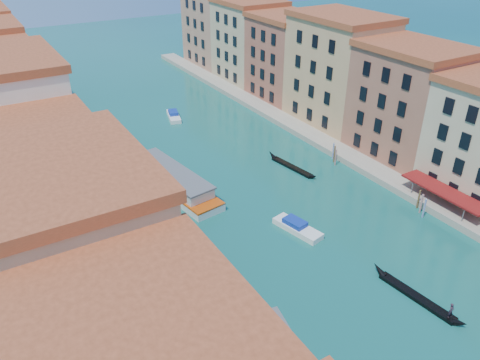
# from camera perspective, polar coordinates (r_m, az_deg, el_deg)

# --- Properties ---
(left_bank_palazzos) EXTENTS (12.80, 128.40, 21.00)m
(left_bank_palazzos) POSITION_cam_1_polar(r_m,az_deg,el_deg) (64.22, -24.33, 2.66)
(left_bank_palazzos) COLOR beige
(left_bank_palazzos) RESTS_ON ground
(right_bank_palazzos) EXTENTS (12.80, 128.40, 21.00)m
(right_bank_palazzos) POSITION_cam_1_polar(r_m,az_deg,el_deg) (88.13, 14.39, 11.26)
(right_bank_palazzos) COLOR #983F35
(right_bank_palazzos) RESTS_ON ground
(quay) EXTENTS (4.00, 140.00, 1.00)m
(quay) POSITION_cam_1_polar(r_m,az_deg,el_deg) (86.21, 9.79, 4.75)
(quay) COLOR #A19781
(quay) RESTS_ON ground
(vaporetto_far) EXTENTS (7.51, 20.80, 3.03)m
(vaporetto_far) POSITION_cam_1_polar(r_m,az_deg,el_deg) (70.98, -8.27, 0.03)
(vaporetto_far) COLOR silver
(vaporetto_far) RESTS_ON ground
(gondola_fore) EXTENTS (2.18, 11.93, 2.38)m
(gondola_fore) POSITION_cam_1_polar(r_m,az_deg,el_deg) (54.93, 20.74, -13.05)
(gondola_fore) COLOR black
(gondola_fore) RESTS_ON ground
(gondola_far) EXTENTS (2.48, 11.37, 1.61)m
(gondola_far) POSITION_cam_1_polar(r_m,az_deg,el_deg) (76.90, 6.23, 1.72)
(gondola_far) COLOR black
(gondola_far) RESTS_ON ground
(motorboat_mid) EXTENTS (3.65, 7.28, 1.44)m
(motorboat_mid) POSITION_cam_1_polar(r_m,az_deg,el_deg) (61.65, 6.96, -5.71)
(motorboat_mid) COLOR white
(motorboat_mid) RESTS_ON ground
(motorboat_far) EXTENTS (3.82, 7.03, 1.39)m
(motorboat_far) POSITION_cam_1_polar(r_m,az_deg,el_deg) (97.20, -8.10, 7.79)
(motorboat_far) COLOR white
(motorboat_far) RESTS_ON ground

